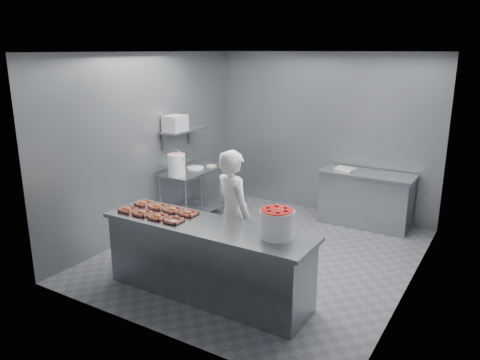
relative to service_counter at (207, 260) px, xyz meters
name	(u,v)px	position (x,y,z in m)	size (l,w,h in m)	color
floor	(262,254)	(0.00, 1.35, -0.45)	(4.50, 4.50, 0.00)	#4C4C51
ceiling	(265,52)	(0.00, 1.35, 2.35)	(4.50, 4.50, 0.00)	white
wall_back	(324,134)	(0.00, 3.60, 0.95)	(4.00, 0.04, 2.80)	slate
wall_left	(151,144)	(-2.00, 1.35, 0.95)	(0.04, 4.50, 2.80)	slate
wall_right	(417,180)	(2.00, 1.35, 0.95)	(0.04, 4.50, 2.80)	slate
service_counter	(207,260)	(0.00, 0.00, 0.00)	(2.60, 0.70, 0.90)	slate
prep_table	(193,187)	(-1.65, 1.95, 0.14)	(0.60, 1.20, 0.90)	slate
back_counter	(365,199)	(0.90, 3.25, 0.00)	(1.50, 0.60, 0.90)	slate
wall_shelf	(184,130)	(-1.82, 1.95, 1.10)	(0.35, 0.90, 0.03)	slate
tray_0	(128,210)	(-1.08, -0.14, 0.47)	(0.19, 0.18, 0.06)	tan
tray_1	(143,213)	(-0.84, -0.14, 0.47)	(0.19, 0.18, 0.06)	tan
tray_2	(158,217)	(-0.60, -0.14, 0.47)	(0.19, 0.18, 0.06)	tan
tray_3	(174,221)	(-0.36, -0.14, 0.47)	(0.19, 0.18, 0.04)	tan
tray_4	(144,203)	(-1.08, 0.14, 0.47)	(0.19, 0.18, 0.06)	tan
tray_5	(158,207)	(-0.84, 0.14, 0.47)	(0.19, 0.18, 0.06)	tan
tray_6	(173,210)	(-0.60, 0.14, 0.47)	(0.19, 0.18, 0.06)	tan
tray_7	(189,213)	(-0.36, 0.14, 0.47)	(0.19, 0.18, 0.06)	tan
worker	(233,214)	(-0.02, 0.60, 0.38)	(0.61, 0.40, 1.66)	white
strawberry_tub	(277,222)	(0.86, 0.09, 0.61)	(0.37, 0.37, 0.31)	white
glaze_bucket	(177,164)	(-1.64, 1.51, 0.63)	(0.29, 0.27, 0.42)	white
bucket_lid	(195,168)	(-1.67, 2.04, 0.46)	(0.29, 0.29, 0.02)	white
rag	(211,166)	(-1.51, 2.29, 0.46)	(0.14, 0.12, 0.02)	#CCB28C
appliance	(175,123)	(-1.82, 1.74, 1.24)	(0.29, 0.33, 0.25)	gray
paper_stack	(345,169)	(0.53, 3.25, 0.46)	(0.30, 0.22, 0.04)	silver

